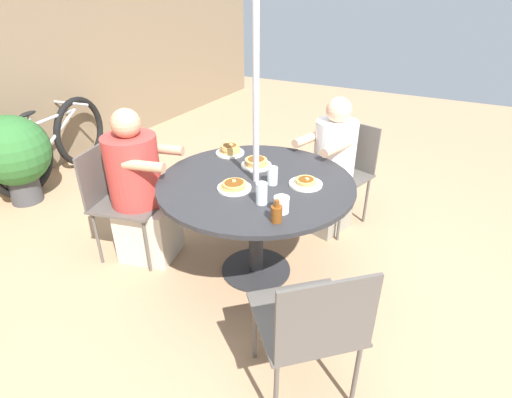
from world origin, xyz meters
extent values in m
plane|color=tan|center=(0.00, 0.00, 0.00)|extent=(12.00, 12.00, 0.00)
cylinder|color=#28282B|center=(0.00, 0.00, 0.01)|extent=(0.51, 0.51, 0.01)
cylinder|color=#28282B|center=(0.00, 0.00, 0.36)|extent=(0.10, 0.10, 0.72)
cylinder|color=#28282B|center=(0.00, 0.00, 0.73)|extent=(1.31, 1.31, 0.03)
cylinder|color=#ADADB2|center=(0.00, 0.00, 1.07)|extent=(0.04, 0.04, 2.13)
cylinder|color=#514C47|center=(-0.70, -0.37, 0.22)|extent=(0.02, 0.02, 0.45)
cylinder|color=#514C47|center=(-0.43, -0.67, 0.22)|extent=(0.02, 0.02, 0.45)
cylinder|color=#514C47|center=(-1.00, -0.64, 0.22)|extent=(0.02, 0.02, 0.45)
cylinder|color=#514C47|center=(-0.72, -0.94, 0.22)|extent=(0.02, 0.02, 0.45)
cube|color=#514C47|center=(-0.71, -0.66, 0.45)|extent=(0.68, 0.68, 0.02)
cube|color=#514C47|center=(-0.88, -0.81, 0.67)|extent=(0.32, 0.35, 0.41)
cylinder|color=#514C47|center=(0.68, -0.41, 0.22)|extent=(0.02, 0.02, 0.45)
cylinder|color=#514C47|center=(0.79, -0.02, 0.22)|extent=(0.02, 0.02, 0.45)
cylinder|color=#514C47|center=(1.07, -0.53, 0.22)|extent=(0.02, 0.02, 0.45)
cylinder|color=#514C47|center=(1.18, -0.14, 0.22)|extent=(0.02, 0.02, 0.45)
cube|color=#514C47|center=(0.93, -0.27, 0.45)|extent=(0.59, 0.59, 0.02)
cube|color=#514C47|center=(1.15, -0.34, 0.67)|extent=(0.15, 0.44, 0.41)
cube|color=gray|center=(0.82, -0.24, 0.22)|extent=(0.43, 0.41, 0.45)
cylinder|color=white|center=(0.87, -0.26, 0.70)|extent=(0.34, 0.34, 0.50)
sphere|color=#DBA884|center=(0.87, -0.26, 1.04)|extent=(0.20, 0.20, 0.20)
cylinder|color=#DBA884|center=(0.65, -0.33, 0.82)|extent=(0.32, 0.16, 0.07)
cylinder|color=#DBA884|center=(0.73, -0.07, 0.82)|extent=(0.32, 0.16, 0.07)
cylinder|color=#514C47|center=(0.01, 0.79, 0.22)|extent=(0.02, 0.02, 0.45)
cylinder|color=#514C47|center=(-0.38, 0.69, 0.22)|extent=(0.02, 0.02, 0.45)
cylinder|color=#514C47|center=(-0.09, 1.19, 0.22)|extent=(0.02, 0.02, 0.45)
cylinder|color=#514C47|center=(-0.48, 1.09, 0.22)|extent=(0.02, 0.02, 0.45)
cube|color=#514C47|center=(-0.23, 0.94, 0.45)|extent=(0.58, 0.58, 0.02)
cube|color=#514C47|center=(-0.29, 1.16, 0.67)|extent=(0.45, 0.13, 0.41)
cube|color=beige|center=(-0.21, 0.83, 0.22)|extent=(0.45, 0.47, 0.45)
cylinder|color=#B73833|center=(-0.22, 0.88, 0.71)|extent=(0.38, 0.38, 0.53)
sphere|color=tan|center=(-0.22, 0.88, 1.07)|extent=(0.20, 0.20, 0.20)
cylinder|color=tan|center=(-0.03, 0.74, 0.84)|extent=(0.14, 0.30, 0.07)
cylinder|color=tan|center=(-0.32, 0.67, 0.84)|extent=(0.14, 0.30, 0.07)
cylinder|color=silver|center=(0.21, 0.11, 0.75)|extent=(0.22, 0.22, 0.01)
cylinder|color=tan|center=(0.21, 0.11, 0.77)|extent=(0.16, 0.16, 0.01)
cylinder|color=tan|center=(0.21, 0.11, 0.78)|extent=(0.15, 0.15, 0.01)
cylinder|color=tan|center=(0.21, 0.11, 0.79)|extent=(0.16, 0.16, 0.01)
ellipsoid|color=brown|center=(0.21, 0.11, 0.80)|extent=(0.13, 0.12, 0.00)
cube|color=#F4E084|center=(0.22, 0.11, 0.81)|extent=(0.03, 0.03, 0.01)
cylinder|color=silver|center=(0.32, 0.40, 0.75)|extent=(0.22, 0.22, 0.01)
cylinder|color=tan|center=(0.33, 0.41, 0.77)|extent=(0.15, 0.15, 0.01)
cylinder|color=tan|center=(0.33, 0.40, 0.78)|extent=(0.15, 0.15, 0.01)
cylinder|color=tan|center=(0.32, 0.40, 0.79)|extent=(0.15, 0.15, 0.01)
cylinder|color=tan|center=(0.32, 0.40, 0.81)|extent=(0.14, 0.14, 0.01)
ellipsoid|color=brown|center=(0.32, 0.40, 0.82)|extent=(0.11, 0.10, 0.00)
cube|color=#F4E084|center=(0.33, 0.39, 0.82)|extent=(0.02, 0.02, 0.01)
cylinder|color=silver|center=(-0.17, 0.07, 0.75)|extent=(0.22, 0.22, 0.01)
cylinder|color=tan|center=(-0.17, 0.07, 0.77)|extent=(0.16, 0.16, 0.01)
cylinder|color=tan|center=(-0.17, 0.07, 0.78)|extent=(0.16, 0.16, 0.01)
cylinder|color=tan|center=(-0.17, 0.06, 0.79)|extent=(0.15, 0.15, 0.01)
ellipsoid|color=brown|center=(-0.17, 0.07, 0.79)|extent=(0.13, 0.12, 0.00)
cube|color=#F4E084|center=(-0.16, 0.07, 0.80)|extent=(0.03, 0.03, 0.01)
cylinder|color=silver|center=(0.10, -0.31, 0.75)|extent=(0.22, 0.22, 0.01)
cylinder|color=tan|center=(0.10, -0.31, 0.77)|extent=(0.13, 0.13, 0.01)
cylinder|color=tan|center=(0.10, -0.31, 0.78)|extent=(0.13, 0.13, 0.01)
ellipsoid|color=brown|center=(0.10, -0.31, 0.79)|extent=(0.11, 0.10, 0.00)
cube|color=#F4E084|center=(0.09, -0.32, 0.79)|extent=(0.03, 0.03, 0.01)
cylinder|color=brown|center=(-0.39, -0.34, 0.79)|extent=(0.06, 0.06, 0.09)
cylinder|color=brown|center=(-0.39, -0.34, 0.86)|extent=(0.03, 0.03, 0.04)
torus|color=brown|center=(-0.36, -0.34, 0.81)|extent=(0.05, 0.01, 0.05)
cylinder|color=white|center=(-0.29, -0.32, 0.79)|extent=(0.09, 0.09, 0.09)
cylinder|color=white|center=(-0.29, -0.32, 0.84)|extent=(0.09, 0.09, 0.01)
cylinder|color=silver|center=(0.01, -0.11, 0.80)|extent=(0.07, 0.07, 0.12)
cylinder|color=silver|center=(-0.25, -0.17, 0.81)|extent=(0.07, 0.07, 0.13)
torus|color=black|center=(-0.02, 2.59, 0.39)|extent=(0.78, 0.22, 0.78)
torus|color=black|center=(0.82, 2.75, 0.39)|extent=(0.78, 0.22, 0.78)
cylinder|color=#B2B2B7|center=(0.40, 2.67, 0.66)|extent=(0.69, 0.17, 0.03)
cylinder|color=#B2B2B7|center=(0.57, 2.70, 0.52)|extent=(0.52, 0.13, 0.30)
cylinder|color=#B2B2B7|center=(0.19, 2.63, 0.71)|extent=(0.03, 0.03, 0.11)
ellipsoid|color=black|center=(0.19, 2.63, 0.78)|extent=(0.21, 0.11, 0.04)
cylinder|color=#B2B2B7|center=(0.78, 2.74, 0.73)|extent=(0.11, 0.44, 0.03)
cylinder|color=#3D3D3F|center=(-0.12, 2.49, 0.13)|extent=(0.29, 0.29, 0.25)
sphere|color=#2D662D|center=(-0.12, 2.49, 0.53)|extent=(0.65, 0.65, 0.65)
camera|label=1|loc=(-2.09, -1.13, 1.91)|focal=28.00mm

